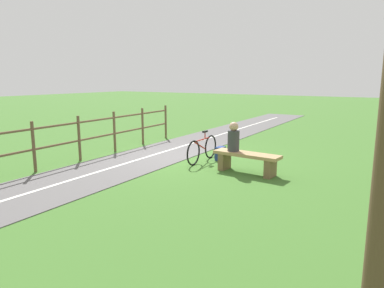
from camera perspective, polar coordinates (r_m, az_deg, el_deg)
ground_plane at (r=10.79m, az=-1.19°, el=-2.02°), size 80.00×80.00×0.00m
paved_path at (r=8.48m, az=-21.09°, el=-6.19°), size 3.11×36.04×0.02m
path_centre_line at (r=8.48m, az=-21.09°, el=-6.13°), size 0.80×31.99×0.00m
bench at (r=8.96m, az=8.80°, el=-2.44°), size 1.74×0.59×0.52m
person_seated at (r=9.04m, az=6.71°, el=0.98°), size 0.32×0.32×0.75m
bicycle at (r=10.05m, az=1.69°, el=-0.81°), size 0.11×1.73×0.88m
backpack at (r=10.29m, az=4.56°, el=-1.56°), size 0.25×0.32×0.40m
fence_roadside at (r=10.65m, az=-17.77°, el=1.43°), size 0.49×9.05×1.30m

